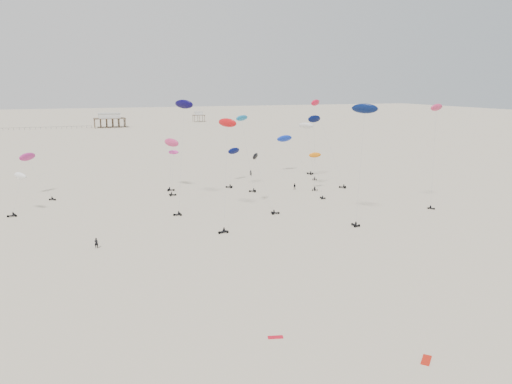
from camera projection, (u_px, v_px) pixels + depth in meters
name	position (u px, v px, depth m)	size (l,w,h in m)	color
ground_plane	(163.00, 155.00, 208.65)	(900.00, 900.00, 0.00)	beige
pavilion_main	(110.00, 121.00, 341.80)	(21.00, 13.00, 9.80)	brown
pavilion_small	(199.00, 117.00, 393.24)	(9.00, 7.00, 8.00)	brown
pier_fence	(27.00, 129.00, 324.86)	(80.20, 0.20, 1.50)	black
rig_0	(436.00, 124.00, 118.57)	(5.98, 6.66, 24.82)	black
rig_1	(317.00, 167.00, 135.53)	(5.55, 12.49, 14.09)	black
rig_2	(245.00, 136.00, 137.28)	(5.10, 7.74, 21.08)	black
rig_3	(31.00, 162.00, 131.24)	(9.30, 12.40, 13.57)	black
rig_4	(314.00, 138.00, 137.97)	(4.88, 4.68, 20.88)	black
rig_5	(262.00, 175.00, 118.71)	(3.47, 13.52, 15.12)	black
rig_6	(363.00, 125.00, 104.41)	(7.56, 8.24, 25.52)	black
rig_7	(227.00, 144.00, 108.39)	(9.20, 18.47, 24.84)	black
rig_8	(233.00, 158.00, 149.41)	(8.08, 12.21, 12.83)	black
rig_9	(173.00, 172.00, 138.36)	(5.76, 14.68, 15.99)	black
rig_10	(18.00, 186.00, 113.73)	(5.24, 7.13, 9.57)	black
rig_11	(183.00, 118.00, 120.31)	(8.58, 16.61, 27.01)	black
rig_12	(171.00, 149.00, 139.68)	(4.92, 7.32, 14.49)	black
rig_13	(288.00, 143.00, 166.46)	(10.50, 10.98, 14.08)	black
rig_14	(308.00, 136.00, 153.52)	(5.54, 6.63, 17.89)	black
rig_15	(323.00, 124.00, 147.55)	(6.19, 16.82, 26.11)	black
spectator_0	(97.00, 248.00, 90.51)	(0.83, 0.57, 2.28)	black
spectator_1	(295.00, 189.00, 140.91)	(1.00, 0.58, 2.05)	black
spectator_3	(251.00, 176.00, 161.69)	(0.83, 0.57, 2.28)	black
grounded_kite_a	(426.00, 360.00, 53.75)	(2.20, 0.90, 0.08)	red
grounded_kite_b	(275.00, 337.00, 58.60)	(1.80, 0.70, 0.07)	red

